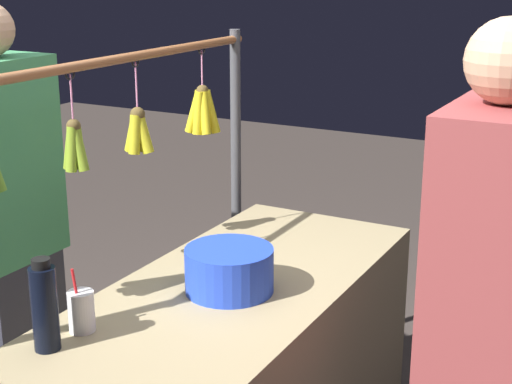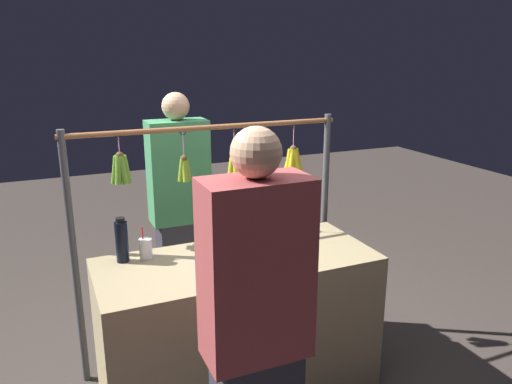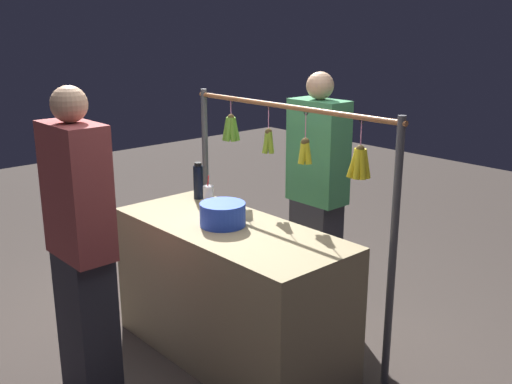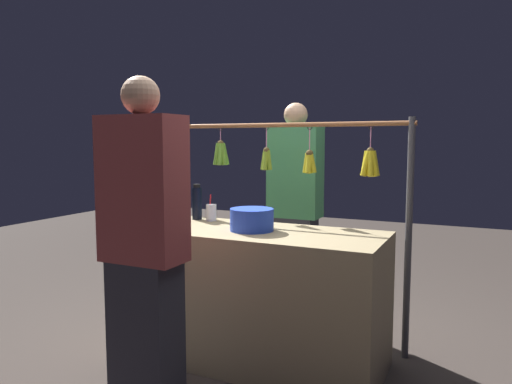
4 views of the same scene
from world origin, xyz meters
name	(u,v)px [view 2 (image 2 of 4)]	position (x,y,z in m)	size (l,w,h in m)	color
market_counter	(238,326)	(0.00, 0.00, 0.43)	(1.57, 0.67, 0.86)	tan
display_rack	(213,197)	(-0.02, -0.47, 1.09)	(1.74, 0.13, 1.57)	#4C4C51
water_bottle	(122,241)	(0.60, -0.22, 0.98)	(0.07, 0.07, 0.25)	black
blue_bucket	(231,249)	(0.04, 0.02, 0.93)	(0.27, 0.27, 0.14)	blue
drink_cup	(146,249)	(0.47, -0.20, 0.92)	(0.07, 0.07, 0.19)	silver
vendor_person	(180,216)	(0.09, -0.87, 0.85)	(0.41, 0.22, 1.72)	#2D2D38
customer_person	(256,346)	(0.25, 0.83, 0.86)	(0.41, 0.22, 1.73)	#2D2D38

